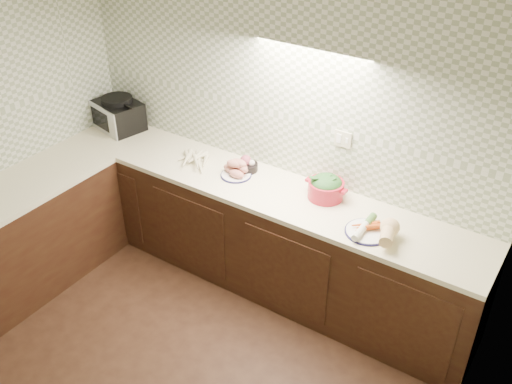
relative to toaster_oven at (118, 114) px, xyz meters
The scene contains 8 objects.
room 2.33m from the toaster_oven, 46.06° to the right, with size 3.60×3.60×2.60m.
counter 1.41m from the toaster_oven, 46.85° to the right, with size 3.60×3.60×0.90m.
toaster_oven is the anchor object (origin of this frame).
parsnip_pile 0.96m from the toaster_oven, ahead, with size 0.35×0.36×0.07m.
sweet_potato_plate 1.37m from the toaster_oven, ahead, with size 0.25×0.24×0.15m.
onion_bowl 1.39m from the toaster_oven, ahead, with size 0.17×0.17×0.13m.
dutch_oven 2.08m from the toaster_oven, ahead, with size 0.33×0.27×0.18m.
veg_plate 2.60m from the toaster_oven, ahead, with size 0.37×0.34×0.14m.
Camera 1 is at (2.03, -1.58, 3.21)m, focal length 40.00 mm.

